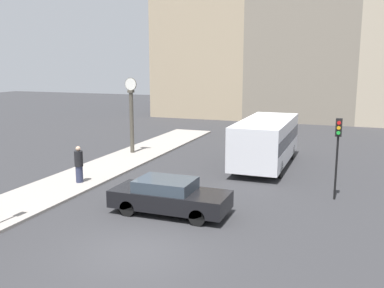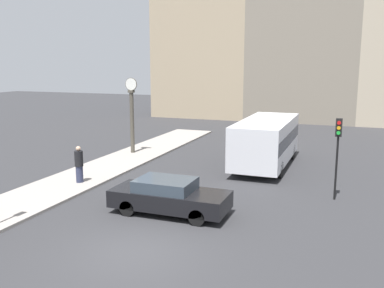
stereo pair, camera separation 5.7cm
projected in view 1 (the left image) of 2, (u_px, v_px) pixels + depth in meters
The scene contains 8 objects.
ground_plane at pixel (136, 251), 13.27m from camera, with size 120.00×120.00×0.00m, color #2D2D30.
sidewalk_corner at pixel (120, 162), 25.09m from camera, with size 3.13×24.81×0.12m, color gray.
building_row at pixel (290, 31), 42.12m from camera, with size 28.91×5.00×19.77m.
sedan_car at pixel (169, 196), 16.49m from camera, with size 4.56×1.84×1.36m.
bus_distant at pixel (266, 140), 24.02m from camera, with size 2.60×7.48×2.64m.
traffic_light_far at pixel (338, 142), 17.85m from camera, with size 0.26×0.24×3.50m.
street_clock at pixel (131, 115), 26.92m from camera, with size 0.80×0.33×4.74m.
pedestrian_black_jacket at pixel (79, 165), 20.37m from camera, with size 0.40×0.40×1.76m.
Camera 1 is at (6.00, -11.01, 5.75)m, focal length 40.00 mm.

